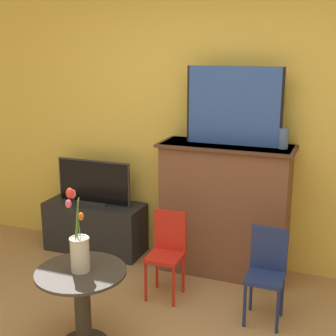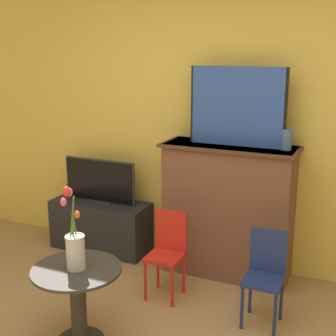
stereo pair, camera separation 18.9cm
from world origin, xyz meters
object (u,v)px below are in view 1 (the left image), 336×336
object	(u,v)px
chair_red	(167,249)
chair_blue	(267,269)
painting	(234,106)
tv_monitor	(94,183)
vase_tulips	(79,247)

from	to	relation	value
chair_red	chair_blue	size ratio (longest dim) A/B	1.00
painting	tv_monitor	xyz separation A→B (m)	(-1.33, -0.01, -0.79)
chair_red	vase_tulips	world-z (taller)	vase_tulips
tv_monitor	chair_red	size ratio (longest dim) A/B	1.09
chair_blue	vase_tulips	xyz separation A→B (m)	(-1.08, -0.77, 0.32)
painting	chair_blue	size ratio (longest dim) A/B	1.16
vase_tulips	tv_monitor	bearing A→B (deg)	116.23
painting	vase_tulips	world-z (taller)	painting
tv_monitor	chair_red	bearing A→B (deg)	-29.60
tv_monitor	chair_red	xyz separation A→B (m)	(0.96, -0.55, -0.30)
chair_red	chair_blue	bearing A→B (deg)	-4.82
chair_blue	vase_tulips	distance (m)	1.36
tv_monitor	chair_blue	size ratio (longest dim) A/B	1.09
chair_red	vase_tulips	distance (m)	0.94
chair_red	chair_blue	world-z (taller)	same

